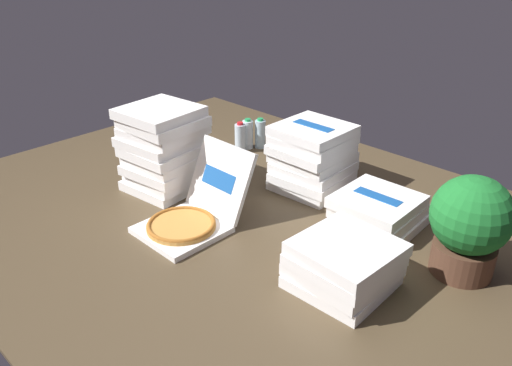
{
  "coord_description": "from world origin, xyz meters",
  "views": [
    {
      "loc": [
        1.54,
        -1.51,
        1.28
      ],
      "look_at": [
        -0.04,
        0.1,
        0.14
      ],
      "focal_mm": 35.66,
      "sensor_mm": 36.0,
      "label": 1
    }
  ],
  "objects_px": {
    "open_pizza_box": "(193,213)",
    "potted_plant": "(470,224)",
    "pizza_stack_center_near": "(164,149)",
    "water_bottle_0": "(260,134)",
    "pizza_stack_right_near": "(344,265)",
    "water_bottle_2": "(248,134)",
    "water_bottle_1": "(240,138)",
    "pizza_stack_center_far": "(312,158)",
    "pizza_stack_right_mid": "(378,211)"
  },
  "relations": [
    {
      "from": "open_pizza_box",
      "to": "potted_plant",
      "type": "bearing_deg",
      "value": 27.37
    },
    {
      "from": "open_pizza_box",
      "to": "pizza_stack_center_far",
      "type": "relative_size",
      "value": 1.3
    },
    {
      "from": "pizza_stack_center_near",
      "to": "water_bottle_0",
      "type": "distance_m",
      "value": 0.78
    },
    {
      "from": "open_pizza_box",
      "to": "pizza_stack_right_near",
      "type": "xyz_separation_m",
      "value": [
        0.77,
        0.13,
        0.03
      ]
    },
    {
      "from": "open_pizza_box",
      "to": "potted_plant",
      "type": "distance_m",
      "value": 1.21
    },
    {
      "from": "pizza_stack_center_near",
      "to": "pizza_stack_right_near",
      "type": "relative_size",
      "value": 1.21
    },
    {
      "from": "pizza_stack_center_near",
      "to": "pizza_stack_center_far",
      "type": "bearing_deg",
      "value": 44.68
    },
    {
      "from": "pizza_stack_right_mid",
      "to": "pizza_stack_center_near",
      "type": "height_order",
      "value": "pizza_stack_center_near"
    },
    {
      "from": "water_bottle_2",
      "to": "potted_plant",
      "type": "height_order",
      "value": "potted_plant"
    },
    {
      "from": "water_bottle_0",
      "to": "pizza_stack_right_near",
      "type": "bearing_deg",
      "value": -33.19
    },
    {
      "from": "pizza_stack_center_far",
      "to": "pizza_stack_center_near",
      "type": "bearing_deg",
      "value": -135.32
    },
    {
      "from": "pizza_stack_right_mid",
      "to": "open_pizza_box",
      "type": "bearing_deg",
      "value": -134.49
    },
    {
      "from": "pizza_stack_center_near",
      "to": "pizza_stack_right_near",
      "type": "distance_m",
      "value": 1.19
    },
    {
      "from": "water_bottle_1",
      "to": "pizza_stack_center_near",
      "type": "bearing_deg",
      "value": -83.23
    },
    {
      "from": "water_bottle_2",
      "to": "open_pizza_box",
      "type": "bearing_deg",
      "value": -59.82
    },
    {
      "from": "water_bottle_2",
      "to": "pizza_stack_right_near",
      "type": "bearing_deg",
      "value": -30.1
    },
    {
      "from": "pizza_stack_center_near",
      "to": "pizza_stack_center_far",
      "type": "height_order",
      "value": "pizza_stack_center_near"
    },
    {
      "from": "pizza_stack_right_near",
      "to": "pizza_stack_right_mid",
      "type": "bearing_deg",
      "value": 107.32
    },
    {
      "from": "water_bottle_1",
      "to": "water_bottle_2",
      "type": "distance_m",
      "value": 0.08
    },
    {
      "from": "potted_plant",
      "to": "pizza_stack_right_mid",
      "type": "bearing_deg",
      "value": 170.33
    },
    {
      "from": "pizza_stack_center_far",
      "to": "potted_plant",
      "type": "height_order",
      "value": "potted_plant"
    },
    {
      "from": "open_pizza_box",
      "to": "water_bottle_0",
      "type": "relative_size",
      "value": 2.6
    },
    {
      "from": "water_bottle_1",
      "to": "pizza_stack_right_near",
      "type": "bearing_deg",
      "value": -27.58
    },
    {
      "from": "pizza_stack_center_far",
      "to": "water_bottle_1",
      "type": "height_order",
      "value": "pizza_stack_center_far"
    },
    {
      "from": "pizza_stack_center_far",
      "to": "water_bottle_0",
      "type": "relative_size",
      "value": 1.99
    },
    {
      "from": "pizza_stack_right_near",
      "to": "pizza_stack_center_far",
      "type": "relative_size",
      "value": 0.97
    },
    {
      "from": "water_bottle_2",
      "to": "water_bottle_1",
      "type": "bearing_deg",
      "value": -80.99
    },
    {
      "from": "pizza_stack_right_mid",
      "to": "water_bottle_0",
      "type": "height_order",
      "value": "water_bottle_0"
    },
    {
      "from": "open_pizza_box",
      "to": "water_bottle_2",
      "type": "xyz_separation_m",
      "value": [
        -0.5,
        0.87,
        0.02
      ]
    },
    {
      "from": "pizza_stack_right_mid",
      "to": "pizza_stack_right_near",
      "type": "xyz_separation_m",
      "value": [
        0.16,
        -0.5,
        0.03
      ]
    },
    {
      "from": "pizza_stack_right_mid",
      "to": "pizza_stack_center_near",
      "type": "distance_m",
      "value": 1.14
    },
    {
      "from": "open_pizza_box",
      "to": "water_bottle_1",
      "type": "distance_m",
      "value": 0.93
    },
    {
      "from": "open_pizza_box",
      "to": "pizza_stack_center_far",
      "type": "distance_m",
      "value": 0.73
    },
    {
      "from": "pizza_stack_center_near",
      "to": "water_bottle_0",
      "type": "height_order",
      "value": "pizza_stack_center_near"
    },
    {
      "from": "water_bottle_0",
      "to": "potted_plant",
      "type": "relative_size",
      "value": 0.46
    },
    {
      "from": "pizza_stack_right_near",
      "to": "potted_plant",
      "type": "bearing_deg",
      "value": 55.29
    },
    {
      "from": "pizza_stack_right_near",
      "to": "open_pizza_box",
      "type": "bearing_deg",
      "value": -170.53
    },
    {
      "from": "pizza_stack_center_far",
      "to": "water_bottle_1",
      "type": "xyz_separation_m",
      "value": [
        -0.63,
        0.08,
        -0.09
      ]
    },
    {
      "from": "pizza_stack_right_near",
      "to": "water_bottle_1",
      "type": "height_order",
      "value": "pizza_stack_right_near"
    },
    {
      "from": "pizza_stack_center_near",
      "to": "potted_plant",
      "type": "distance_m",
      "value": 1.53
    },
    {
      "from": "pizza_stack_right_near",
      "to": "water_bottle_0",
      "type": "xyz_separation_m",
      "value": [
        -1.22,
        0.8,
        -0.01
      ]
    },
    {
      "from": "open_pizza_box",
      "to": "potted_plant",
      "type": "height_order",
      "value": "potted_plant"
    },
    {
      "from": "pizza_stack_right_near",
      "to": "water_bottle_0",
      "type": "height_order",
      "value": "pizza_stack_right_near"
    },
    {
      "from": "water_bottle_1",
      "to": "water_bottle_2",
      "type": "relative_size",
      "value": 1.0
    },
    {
      "from": "water_bottle_1",
      "to": "water_bottle_2",
      "type": "xyz_separation_m",
      "value": [
        -0.01,
        0.08,
        0.0
      ]
    },
    {
      "from": "water_bottle_2",
      "to": "potted_plant",
      "type": "bearing_deg",
      "value": -11.45
    },
    {
      "from": "pizza_stack_right_mid",
      "to": "water_bottle_1",
      "type": "relative_size",
      "value": 1.95
    },
    {
      "from": "water_bottle_2",
      "to": "pizza_stack_center_near",
      "type": "bearing_deg",
      "value": -82.98
    },
    {
      "from": "pizza_stack_right_mid",
      "to": "water_bottle_1",
      "type": "distance_m",
      "value": 1.12
    },
    {
      "from": "pizza_stack_right_near",
      "to": "pizza_stack_center_far",
      "type": "bearing_deg",
      "value": 137.12
    }
  ]
}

